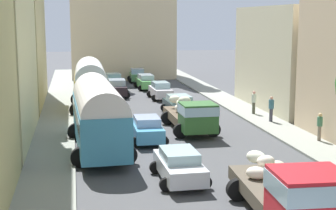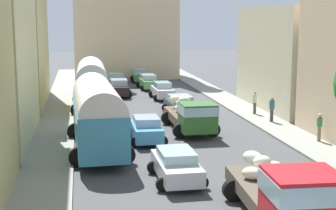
{
  "view_description": "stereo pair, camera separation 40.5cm",
  "coord_description": "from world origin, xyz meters",
  "px_view_note": "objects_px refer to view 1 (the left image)",
  "views": [
    {
      "loc": [
        -5.93,
        -10.53,
        7.2
      ],
      "look_at": [
        0.0,
        21.36,
        1.68
      ],
      "focal_mm": 54.37,
      "sensor_mm": 36.0,
      "label": 1
    },
    {
      "loc": [
        -5.53,
        -10.6,
        7.2
      ],
      "look_at": [
        0.0,
        21.36,
        1.68
      ],
      "focal_mm": 54.37,
      "sensor_mm": 36.0,
      "label": 2
    }
  ],
  "objects_px": {
    "car_6": "(117,88)",
    "pedestrian_0": "(271,108)",
    "car_7": "(113,80)",
    "pedestrian_1": "(320,126)",
    "car_3": "(137,75)",
    "pedestrian_4": "(254,101)",
    "parked_bus_1": "(90,83)",
    "cargo_truck_0": "(293,193)",
    "parked_bus_0": "(99,113)",
    "car_5": "(147,129)",
    "car_1": "(161,91)",
    "car_2": "(146,82)",
    "car_0": "(179,104)",
    "cargo_truck_1": "(191,115)",
    "car_4": "(179,165)"
  },
  "relations": [
    {
      "from": "cargo_truck_0",
      "to": "car_4",
      "type": "height_order",
      "value": "cargo_truck_0"
    },
    {
      "from": "cargo_truck_1",
      "to": "car_0",
      "type": "bearing_deg",
      "value": 85.01
    },
    {
      "from": "car_7",
      "to": "pedestrian_4",
      "type": "bearing_deg",
      "value": -63.59
    },
    {
      "from": "car_7",
      "to": "pedestrian_0",
      "type": "distance_m",
      "value": 23.19
    },
    {
      "from": "cargo_truck_0",
      "to": "pedestrian_0",
      "type": "distance_m",
      "value": 18.22
    },
    {
      "from": "cargo_truck_0",
      "to": "pedestrian_4",
      "type": "xyz_separation_m",
      "value": [
        5.93,
        20.16,
        -0.21
      ]
    },
    {
      "from": "car_7",
      "to": "pedestrian_1",
      "type": "xyz_separation_m",
      "value": [
        9.88,
        -27.13,
        0.3
      ]
    },
    {
      "from": "pedestrian_4",
      "to": "car_0",
      "type": "bearing_deg",
      "value": 162.82
    },
    {
      "from": "cargo_truck_1",
      "to": "cargo_truck_0",
      "type": "bearing_deg",
      "value": -89.99
    },
    {
      "from": "parked_bus_0",
      "to": "car_1",
      "type": "height_order",
      "value": "parked_bus_0"
    },
    {
      "from": "parked_bus_0",
      "to": "car_7",
      "type": "distance_m",
      "value": 26.8
    },
    {
      "from": "car_4",
      "to": "car_0",
      "type": "bearing_deg",
      "value": 78.21
    },
    {
      "from": "car_5",
      "to": "pedestrian_1",
      "type": "height_order",
      "value": "pedestrian_1"
    },
    {
      "from": "parked_bus_0",
      "to": "pedestrian_4",
      "type": "bearing_deg",
      "value": 34.89
    },
    {
      "from": "cargo_truck_1",
      "to": "pedestrian_4",
      "type": "bearing_deg",
      "value": 39.19
    },
    {
      "from": "cargo_truck_0",
      "to": "pedestrian_0",
      "type": "height_order",
      "value": "cargo_truck_0"
    },
    {
      "from": "car_0",
      "to": "car_3",
      "type": "height_order",
      "value": "car_3"
    },
    {
      "from": "car_1",
      "to": "car_7",
      "type": "bearing_deg",
      "value": 111.08
    },
    {
      "from": "car_3",
      "to": "pedestrian_4",
      "type": "xyz_separation_m",
      "value": [
        6.05,
        -21.98,
        0.3
      ]
    },
    {
      "from": "car_3",
      "to": "pedestrian_4",
      "type": "bearing_deg",
      "value": -74.6
    },
    {
      "from": "car_1",
      "to": "car_5",
      "type": "height_order",
      "value": "car_1"
    },
    {
      "from": "car_3",
      "to": "pedestrian_1",
      "type": "bearing_deg",
      "value": -77.46
    },
    {
      "from": "car_4",
      "to": "car_5",
      "type": "distance_m",
      "value": 7.5
    },
    {
      "from": "parked_bus_0",
      "to": "cargo_truck_0",
      "type": "distance_m",
      "value": 13.29
    },
    {
      "from": "parked_bus_0",
      "to": "pedestrian_4",
      "type": "height_order",
      "value": "parked_bus_0"
    },
    {
      "from": "car_7",
      "to": "pedestrian_4",
      "type": "relative_size",
      "value": 2.11
    },
    {
      "from": "car_1",
      "to": "car_3",
      "type": "distance_m",
      "value": 12.89
    },
    {
      "from": "parked_bus_0",
      "to": "car_5",
      "type": "height_order",
      "value": "parked_bus_0"
    },
    {
      "from": "car_4",
      "to": "car_7",
      "type": "relative_size",
      "value": 1.04
    },
    {
      "from": "cargo_truck_1",
      "to": "pedestrian_0",
      "type": "bearing_deg",
      "value": 16.8
    },
    {
      "from": "car_2",
      "to": "car_6",
      "type": "distance_m",
      "value": 5.73
    },
    {
      "from": "cargo_truck_0",
      "to": "pedestrian_1",
      "type": "bearing_deg",
      "value": 59.19
    },
    {
      "from": "pedestrian_4",
      "to": "car_2",
      "type": "bearing_deg",
      "value": 110.54
    },
    {
      "from": "pedestrian_4",
      "to": "parked_bus_1",
      "type": "bearing_deg",
      "value": 159.15
    },
    {
      "from": "cargo_truck_1",
      "to": "car_3",
      "type": "relative_size",
      "value": 1.74
    },
    {
      "from": "car_0",
      "to": "pedestrian_4",
      "type": "relative_size",
      "value": 2.27
    },
    {
      "from": "parked_bus_0",
      "to": "car_5",
      "type": "xyz_separation_m",
      "value": [
        2.88,
        1.55,
        -1.36
      ]
    },
    {
      "from": "car_6",
      "to": "pedestrian_0",
      "type": "xyz_separation_m",
      "value": [
        9.48,
        -14.2,
        0.27
      ]
    },
    {
      "from": "parked_bus_0",
      "to": "cargo_truck_0",
      "type": "xyz_separation_m",
      "value": [
        6.02,
        -11.82,
        -0.84
      ]
    },
    {
      "from": "car_0",
      "to": "car_7",
      "type": "relative_size",
      "value": 1.08
    },
    {
      "from": "parked_bus_0",
      "to": "cargo_truck_0",
      "type": "bearing_deg",
      "value": -63.02
    },
    {
      "from": "parked_bus_1",
      "to": "car_3",
      "type": "relative_size",
      "value": 2.08
    },
    {
      "from": "cargo_truck_0",
      "to": "car_7",
      "type": "distance_m",
      "value": 38.56
    },
    {
      "from": "car_0",
      "to": "pedestrian_1",
      "type": "relative_size",
      "value": 2.39
    },
    {
      "from": "car_0",
      "to": "pedestrian_1",
      "type": "xyz_separation_m",
      "value": [
        6.17,
        -10.52,
        0.3
      ]
    },
    {
      "from": "car_3",
      "to": "pedestrian_0",
      "type": "bearing_deg",
      "value": -76.0
    },
    {
      "from": "pedestrian_4",
      "to": "car_3",
      "type": "bearing_deg",
      "value": 105.4
    },
    {
      "from": "car_2",
      "to": "car_4",
      "type": "xyz_separation_m",
      "value": [
        -2.76,
        -30.12,
        -0.03
      ]
    },
    {
      "from": "car_3",
      "to": "pedestrian_0",
      "type": "height_order",
      "value": "pedestrian_0"
    },
    {
      "from": "parked_bus_1",
      "to": "car_1",
      "type": "height_order",
      "value": "parked_bus_1"
    }
  ]
}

